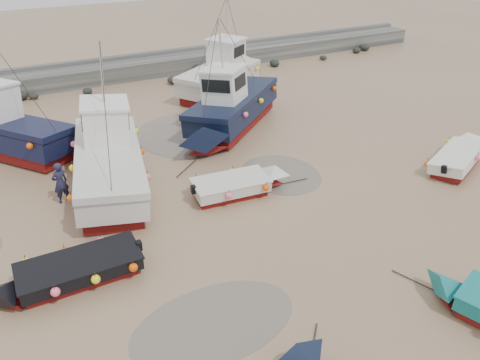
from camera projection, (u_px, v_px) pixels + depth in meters
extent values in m
plane|color=#977757|center=(230.00, 240.00, 17.46)|extent=(120.00, 120.00, 0.00)
cube|color=slate|center=(92.00, 75.00, 34.11)|extent=(60.00, 2.20, 1.20)
cube|color=slate|center=(87.00, 61.00, 34.69)|extent=(60.00, 0.60, 0.25)
ellipsoid|color=black|center=(173.00, 80.00, 34.08)|extent=(0.84, 0.86, 0.51)
ellipsoid|color=black|center=(198.00, 69.00, 36.36)|extent=(0.98, 1.07, 0.72)
ellipsoid|color=black|center=(275.00, 63.00, 38.25)|extent=(0.78, 0.90, 0.59)
ellipsoid|color=black|center=(356.00, 50.00, 42.15)|extent=(0.68, 0.72, 0.52)
ellipsoid|color=black|center=(323.00, 58.00, 40.05)|extent=(0.60, 0.70, 0.31)
ellipsoid|color=black|center=(21.00, 95.00, 30.94)|extent=(0.99, 0.80, 0.58)
ellipsoid|color=black|center=(252.00, 66.00, 37.65)|extent=(0.54, 0.46, 0.30)
ellipsoid|color=black|center=(223.00, 70.00, 36.76)|extent=(0.61, 0.47, 0.46)
ellipsoid|color=black|center=(365.00, 47.00, 42.90)|extent=(0.92, 0.97, 0.58)
ellipsoid|color=black|center=(34.00, 96.00, 31.17)|extent=(0.61, 0.53, 0.32)
ellipsoid|color=black|center=(234.00, 65.00, 37.77)|extent=(0.67, 0.55, 0.43)
ellipsoid|color=black|center=(224.00, 71.00, 36.17)|extent=(0.88, 0.64, 0.62)
ellipsoid|color=black|center=(88.00, 91.00, 32.06)|extent=(0.64, 0.62, 0.48)
ellipsoid|color=black|center=(200.00, 72.00, 36.35)|extent=(0.55, 0.45, 0.29)
cylinder|color=#63594F|center=(214.00, 322.00, 13.87)|extent=(5.17, 5.17, 0.01)
cylinder|color=#63594F|center=(281.00, 174.00, 22.03)|extent=(3.59, 3.59, 0.01)
cylinder|color=#63594F|center=(187.00, 134.00, 26.09)|extent=(5.67, 5.67, 0.01)
pyramid|color=black|center=(311.00, 353.00, 11.68)|extent=(1.72, 1.69, 0.90)
cylinder|color=black|center=(313.00, 350.00, 12.93)|extent=(1.40, 1.48, 0.04)
pyramid|color=#126A6C|center=(454.00, 274.00, 14.29)|extent=(1.76, 1.21, 0.90)
cylinder|color=black|center=(420.00, 284.00, 15.28)|extent=(0.69, 1.90, 0.04)
cube|color=maroon|center=(458.00, 165.00, 22.52)|extent=(3.91, 2.65, 0.30)
cube|color=silver|center=(459.00, 158.00, 22.34)|extent=(4.25, 2.96, 0.45)
pyramid|color=silver|center=(475.00, 134.00, 23.71)|extent=(1.26, 1.70, 0.90)
cube|color=brown|center=(460.00, 155.00, 22.26)|extent=(3.55, 2.44, 0.10)
cube|color=silver|center=(461.00, 153.00, 22.22)|extent=(4.35, 3.06, 0.07)
cube|color=black|center=(446.00, 170.00, 20.85)|extent=(0.25, 0.27, 0.35)
cylinder|color=black|center=(476.00, 145.00, 24.82)|extent=(1.86, 0.82, 0.04)
sphere|color=#E45209|center=(430.00, 162.00, 21.70)|extent=(0.30, 0.30, 0.30)
sphere|color=#E45209|center=(480.00, 161.00, 21.80)|extent=(0.30, 0.30, 0.30)
sphere|color=#E45209|center=(451.00, 140.00, 23.85)|extent=(0.30, 0.30, 0.30)
cube|color=maroon|center=(82.00, 276.00, 15.47)|extent=(3.56, 1.29, 0.30)
cube|color=black|center=(80.00, 267.00, 15.29)|extent=(3.82, 1.51, 0.45)
pyramid|color=black|center=(1.00, 278.00, 14.14)|extent=(0.72, 1.51, 0.90)
cube|color=brown|center=(79.00, 263.00, 15.21)|extent=(3.21, 1.21, 0.10)
cube|color=black|center=(79.00, 261.00, 15.17)|extent=(3.90, 1.57, 0.07)
cube|color=black|center=(139.00, 245.00, 16.03)|extent=(0.18, 0.22, 0.35)
sphere|color=#E45209|center=(133.00, 265.00, 15.19)|extent=(0.30, 0.30, 0.30)
sphere|color=#E45209|center=(101.00, 242.00, 16.29)|extent=(0.30, 0.30, 0.30)
sphere|color=#E45209|center=(95.00, 277.00, 14.69)|extent=(0.30, 0.30, 0.30)
sphere|color=#E45209|center=(65.00, 252.00, 15.79)|extent=(0.30, 0.30, 0.30)
sphere|color=#E45209|center=(55.00, 290.00, 14.19)|extent=(0.30, 0.30, 0.30)
sphere|color=#E45209|center=(27.00, 263.00, 15.28)|extent=(0.30, 0.30, 0.30)
cube|color=maroon|center=(230.00, 193.00, 20.19)|extent=(3.08, 1.53, 0.30)
cube|color=beige|center=(230.00, 185.00, 20.01)|extent=(3.32, 1.77, 0.45)
pyramid|color=beige|center=(272.00, 168.00, 20.46)|extent=(0.85, 1.53, 0.90)
cube|color=brown|center=(230.00, 182.00, 19.93)|extent=(2.79, 1.43, 0.10)
cube|color=beige|center=(230.00, 180.00, 19.89)|extent=(3.40, 1.83, 0.07)
cube|color=black|center=(193.00, 189.00, 19.36)|extent=(0.20, 0.24, 0.35)
cylinder|color=black|center=(288.00, 183.00, 21.20)|extent=(1.99, 0.23, 0.04)
sphere|color=#E45209|center=(196.00, 180.00, 20.22)|extent=(0.30, 0.30, 0.30)
sphere|color=#E45209|center=(229.00, 195.00, 19.13)|extent=(0.30, 0.30, 0.30)
sphere|color=#E45209|center=(232.00, 173.00, 20.79)|extent=(0.30, 0.30, 0.30)
sphere|color=#E45209|center=(266.00, 187.00, 19.70)|extent=(0.30, 0.30, 0.30)
cube|color=maroon|center=(15.00, 151.00, 23.60)|extent=(5.15, 5.94, 0.55)
cube|color=black|center=(11.00, 137.00, 23.24)|extent=(5.68, 6.50, 0.95)
cube|color=brown|center=(9.00, 128.00, 22.99)|extent=(5.52, 6.33, 0.08)
cube|color=black|center=(8.00, 125.00, 22.92)|extent=(5.81, 6.64, 0.30)
sphere|color=#FF6287|center=(28.00, 150.00, 21.14)|extent=(0.30, 0.30, 0.30)
sphere|color=#FF6287|center=(48.00, 126.00, 23.60)|extent=(0.30, 0.30, 0.30)
sphere|color=#FF6287|center=(11.00, 118.00, 24.53)|extent=(0.30, 0.30, 0.30)
cube|color=maroon|center=(110.00, 183.00, 20.73)|extent=(3.76, 7.58, 0.55)
cube|color=beige|center=(107.00, 168.00, 20.36)|extent=(4.26, 8.19, 0.95)
pyramid|color=beige|center=(102.00, 117.00, 23.76)|extent=(2.91, 1.96, 1.40)
cube|color=brown|center=(106.00, 157.00, 20.11)|extent=(4.12, 7.99, 0.08)
cube|color=beige|center=(105.00, 154.00, 20.05)|extent=(4.35, 8.37, 0.30)
cube|color=white|center=(101.00, 124.00, 20.47)|extent=(2.25, 2.35, 1.70)
cube|color=white|center=(98.00, 104.00, 20.03)|extent=(2.43, 2.54, 0.12)
cube|color=black|center=(100.00, 111.00, 21.20)|extent=(1.56, 0.39, 0.68)
cylinder|color=#B7B7B2|center=(93.00, 73.00, 19.37)|extent=(0.10, 0.10, 2.60)
cylinder|color=black|center=(106.00, 138.00, 25.58)|extent=(0.68, 2.94, 0.05)
sphere|color=#FF6287|center=(69.00, 201.00, 17.23)|extent=(0.30, 0.30, 0.30)
sphere|color=#FF6287|center=(145.00, 176.00, 18.98)|extent=(0.30, 0.30, 0.30)
sphere|color=#FF6287|center=(71.00, 171.00, 19.32)|extent=(0.30, 0.30, 0.30)
sphere|color=#FF6287|center=(139.00, 150.00, 21.07)|extent=(0.30, 0.30, 0.30)
sphere|color=#FF6287|center=(72.00, 147.00, 21.40)|extent=(0.30, 0.30, 0.30)
sphere|color=#FF6287|center=(134.00, 130.00, 23.15)|extent=(0.30, 0.30, 0.30)
cube|color=maroon|center=(235.00, 121.00, 27.13)|extent=(6.83, 6.18, 0.55)
cube|color=black|center=(235.00, 109.00, 26.76)|extent=(7.48, 6.81, 0.95)
pyramid|color=black|center=(201.00, 124.00, 22.96)|extent=(2.81, 2.99, 1.40)
cube|color=brown|center=(235.00, 100.00, 26.51)|extent=(7.28, 6.62, 0.08)
cube|color=black|center=(235.00, 98.00, 26.44)|extent=(7.64, 6.96, 0.30)
cube|color=white|center=(227.00, 86.00, 25.15)|extent=(2.75, 2.73, 1.70)
cube|color=white|center=(227.00, 70.00, 24.71)|extent=(2.96, 2.95, 0.12)
cube|color=black|center=(219.00, 87.00, 24.20)|extent=(1.06, 1.27, 0.68)
cylinder|color=#B7B7B2|center=(227.00, 44.00, 24.05)|extent=(0.10, 0.10, 2.60)
cylinder|color=black|center=(192.00, 164.00, 22.85)|extent=(2.35, 1.94, 0.05)
sphere|color=#FF6287|center=(276.00, 91.00, 28.50)|extent=(0.30, 0.30, 0.30)
sphere|color=#FF6287|center=(224.00, 91.00, 28.52)|extent=(0.30, 0.30, 0.30)
sphere|color=#FF6287|center=(263.00, 103.00, 26.58)|extent=(0.30, 0.30, 0.30)
sphere|color=#FF6287|center=(207.00, 103.00, 26.60)|extent=(0.30, 0.30, 0.30)
sphere|color=#FF6287|center=(247.00, 117.00, 24.66)|extent=(0.30, 0.30, 0.30)
sphere|color=#FF6287|center=(187.00, 117.00, 24.68)|extent=(0.30, 0.30, 0.30)
cube|color=maroon|center=(219.00, 91.00, 31.95)|extent=(6.46, 5.42, 0.55)
cube|color=beige|center=(219.00, 80.00, 31.59)|extent=(7.06, 6.02, 0.95)
pyramid|color=beige|center=(245.00, 57.00, 34.25)|extent=(2.74, 3.11, 1.40)
cube|color=brown|center=(219.00, 73.00, 31.34)|extent=(6.88, 5.84, 0.08)
cube|color=beige|center=(219.00, 71.00, 31.27)|extent=(7.22, 6.15, 0.30)
cube|color=white|center=(225.00, 53.00, 31.50)|extent=(2.75, 2.74, 1.70)
cube|color=white|center=(225.00, 39.00, 31.06)|extent=(2.97, 2.95, 0.12)
cube|color=black|center=(233.00, 46.00, 32.17)|extent=(0.97, 1.40, 0.68)
cylinder|color=#B7B7B2|center=(225.00, 18.00, 30.40)|extent=(0.10, 0.10, 2.60)
cylinder|color=black|center=(252.00, 76.00, 35.92)|extent=(2.52, 1.72, 0.05)
sphere|color=#FF6287|center=(178.00, 82.00, 29.99)|extent=(0.30, 0.30, 0.30)
sphere|color=#FF6287|center=(227.00, 85.00, 29.57)|extent=(0.30, 0.30, 0.30)
sphere|color=#FF6287|center=(196.00, 74.00, 31.62)|extent=(0.30, 0.30, 0.30)
sphere|color=#FF6287|center=(243.00, 76.00, 31.21)|extent=(0.30, 0.30, 0.30)
sphere|color=#FF6287|center=(212.00, 67.00, 33.26)|extent=(0.30, 0.30, 0.30)
sphere|color=#FF6287|center=(256.00, 68.00, 32.85)|extent=(0.30, 0.30, 0.30)
imported|color=#1C1D38|center=(64.00, 201.00, 19.86)|extent=(0.77, 0.63, 1.83)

